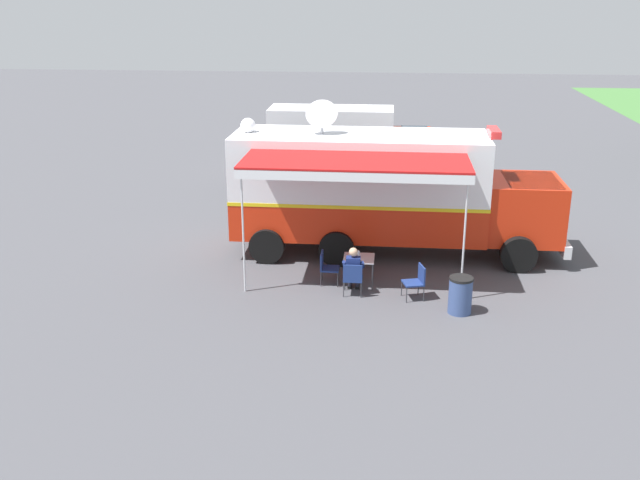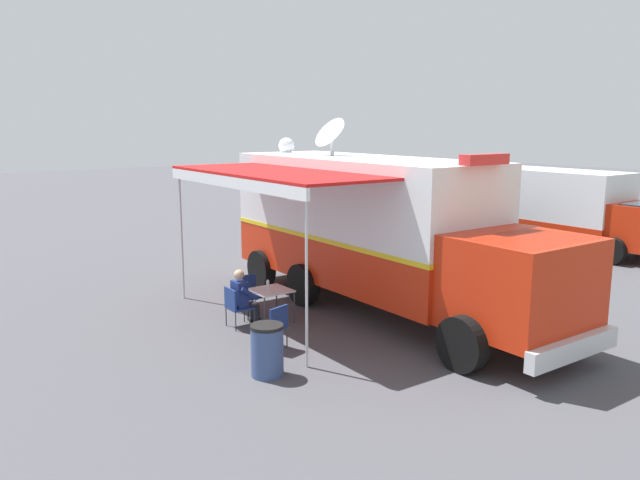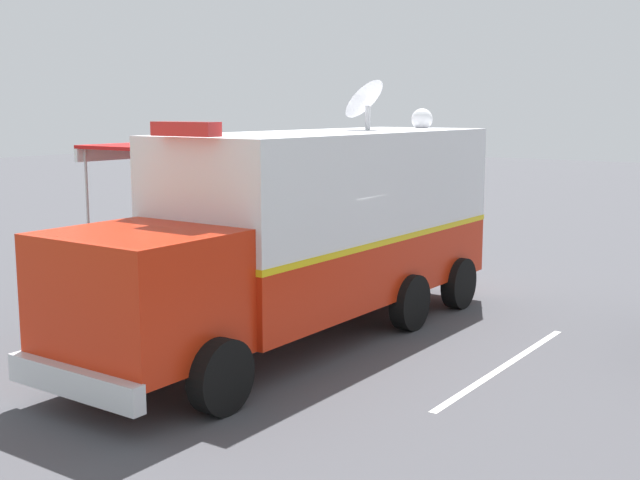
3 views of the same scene
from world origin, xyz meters
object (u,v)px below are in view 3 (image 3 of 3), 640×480
folding_table (223,274)px  seated_responder (204,271)px  command_truck (309,224)px  trash_bin (68,299)px  folding_chair_beside_table (249,275)px  folding_chair_spare_by_truck (138,291)px  folding_chair_at_table (198,277)px  water_bottle (221,266)px

folding_table → seated_responder: bearing=-10.8°
command_truck → trash_bin: size_ratio=10.46×
folding_chair_beside_table → folding_table: bearing=94.0°
folding_chair_beside_table → folding_chair_spare_by_truck: 2.45m
trash_bin → folding_chair_at_table: bearing=-106.9°
folding_chair_at_table → trash_bin: size_ratio=0.96×
seated_responder → command_truck: bearing=166.6°
folding_chair_beside_table → command_truck: bearing=150.1°
folding_table → water_bottle: size_ratio=3.61×
command_truck → folding_table: (2.51, -0.63, -1.27)m
folding_chair_beside_table → folding_chair_spare_by_truck: size_ratio=1.00×
trash_bin → command_truck: bearing=-155.7°
command_truck → folding_chair_at_table: size_ratio=10.94×
folding_chair_spare_by_truck → folding_chair_beside_table: bearing=-108.2°
command_truck → trash_bin: bearing=24.3°
folding_table → folding_chair_spare_by_truck: size_ratio=0.93×
seated_responder → folding_table: bearing=169.2°
folding_table → folding_chair_at_table: (0.80, -0.12, -0.16)m
water_bottle → folding_chair_spare_by_truck: bearing=63.0°
command_truck → trash_bin: command_truck is taller
command_truck → folding_table: 2.88m
seated_responder → folding_chair_at_table: bearing=-0.6°
seated_responder → folding_chair_beside_table: bearing=-127.0°
folding_table → folding_chair_beside_table: bearing=-86.0°
folding_chair_beside_table → seated_responder: seated_responder is taller
seated_responder → trash_bin: 2.79m
seated_responder → trash_bin: seated_responder is taller
folding_chair_at_table → folding_chair_spare_by_truck: bearing=89.1°
command_truck → folding_chair_at_table: command_truck is taller
water_bottle → folding_chair_spare_by_truck: size_ratio=0.26×
folding_chair_spare_by_truck → trash_bin: 1.26m
command_truck → folding_chair_at_table: 3.68m
folding_chair_at_table → folding_chair_spare_by_truck: same height
folding_table → folding_chair_beside_table: folding_chair_beside_table is taller
command_truck → folding_chair_spare_by_truck: size_ratio=10.94×
folding_chair_at_table → folding_chair_beside_table: 1.04m
folding_table → command_truck: bearing=165.9°
command_truck → folding_chair_beside_table: 3.29m
folding_chair_at_table → trash_bin: 2.72m
folding_table → folding_chair_spare_by_truck: 1.70m
water_bottle → trash_bin: bearing=58.5°
folding_chair_at_table → trash_bin: (0.79, 2.60, -0.06)m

